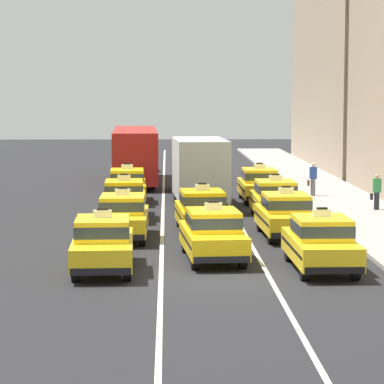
# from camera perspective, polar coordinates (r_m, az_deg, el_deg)

# --- Properties ---
(ground_plane) EXTENTS (160.00, 160.00, 0.00)m
(ground_plane) POSITION_cam_1_polar(r_m,az_deg,el_deg) (27.04, 1.47, -5.42)
(ground_plane) COLOR #232326
(lane_stripe_left_center) EXTENTS (0.14, 80.00, 0.01)m
(lane_stripe_left_center) POSITION_cam_1_polar(r_m,az_deg,el_deg) (46.76, -1.79, -0.48)
(lane_stripe_left_center) COLOR silver
(lane_stripe_left_center) RESTS_ON ground
(lane_stripe_center_right) EXTENTS (0.14, 80.00, 0.01)m
(lane_stripe_center_right) POSITION_cam_1_polar(r_m,az_deg,el_deg) (46.86, 2.13, -0.47)
(lane_stripe_center_right) COLOR silver
(lane_stripe_center_right) RESTS_ON ground
(sidewalk_curb) EXTENTS (4.00, 90.00, 0.15)m
(sidewalk_curb) POSITION_cam_1_polar(r_m,az_deg,el_deg) (42.67, 10.09, -1.12)
(sidewalk_curb) COLOR #9E9993
(sidewalk_curb) RESTS_ON ground
(taxi_left_nearest) EXTENTS (1.97, 4.62, 1.96)m
(taxi_left_nearest) POSITION_cam_1_polar(r_m,az_deg,el_deg) (28.19, -5.53, -3.15)
(taxi_left_nearest) COLOR black
(taxi_left_nearest) RESTS_ON ground
(taxi_left_second) EXTENTS (1.83, 4.56, 1.96)m
(taxi_left_second) POSITION_cam_1_polar(r_m,az_deg,el_deg) (34.21, -4.29, -1.48)
(taxi_left_second) COLOR black
(taxi_left_second) RESTS_ON ground
(taxi_left_third) EXTENTS (1.95, 4.61, 1.96)m
(taxi_left_third) POSITION_cam_1_polar(r_m,az_deg,el_deg) (39.86, -4.21, -0.39)
(taxi_left_third) COLOR black
(taxi_left_third) RESTS_ON ground
(taxi_left_fourth) EXTENTS (1.98, 4.62, 1.96)m
(taxi_left_fourth) POSITION_cam_1_polar(r_m,az_deg,el_deg) (45.62, -4.02, 0.44)
(taxi_left_fourth) COLOR black
(taxi_left_fourth) RESTS_ON ground
(bus_left_fifth) EXTENTS (2.87, 11.28, 3.22)m
(bus_left_fifth) POSITION_cam_1_polar(r_m,az_deg,el_deg) (55.32, -3.53, 2.43)
(bus_left_fifth) COLOR black
(bus_left_fifth) RESTS_ON ground
(taxi_left_sixth) EXTENTS (1.94, 4.61, 1.96)m
(taxi_left_sixth) POSITION_cam_1_polar(r_m,az_deg,el_deg) (63.80, -3.33, 2.09)
(taxi_left_sixth) COLOR black
(taxi_left_sixth) RESTS_ON ground
(taxi_center_nearest) EXTENTS (2.13, 4.67, 1.96)m
(taxi_center_nearest) POSITION_cam_1_polar(r_m,az_deg,el_deg) (29.90, 1.30, -2.58)
(taxi_center_nearest) COLOR black
(taxi_center_nearest) RESTS_ON ground
(taxi_center_second) EXTENTS (2.08, 4.66, 1.96)m
(taxi_center_second) POSITION_cam_1_polar(r_m,az_deg,el_deg) (35.76, 0.62, -1.13)
(taxi_center_second) COLOR black
(taxi_center_second) RESTS_ON ground
(box_truck_center_third) EXTENTS (2.58, 7.07, 3.27)m
(box_truck_center_third) POSITION_cam_1_polar(r_m,az_deg,el_deg) (43.69, 0.41, 1.39)
(box_truck_center_third) COLOR black
(box_truck_center_third) RESTS_ON ground
(sedan_center_fourth) EXTENTS (1.83, 4.33, 1.58)m
(sedan_center_fourth) POSITION_cam_1_polar(r_m,az_deg,el_deg) (50.42, -0.07, 0.97)
(sedan_center_fourth) COLOR black
(sedan_center_fourth) RESTS_ON ground
(taxi_right_nearest) EXTENTS (1.88, 4.58, 1.96)m
(taxi_right_nearest) POSITION_cam_1_polar(r_m,az_deg,el_deg) (28.49, 7.96, -3.08)
(taxi_right_nearest) COLOR black
(taxi_right_nearest) RESTS_ON ground
(taxi_right_second) EXTENTS (1.93, 4.61, 1.96)m
(taxi_right_second) POSITION_cam_1_polar(r_m,az_deg,el_deg) (34.75, 5.79, -1.38)
(taxi_right_second) COLOR black
(taxi_right_second) RESTS_ON ground
(taxi_right_third) EXTENTS (1.86, 4.57, 1.96)m
(taxi_right_third) POSITION_cam_1_polar(r_m,az_deg,el_deg) (39.85, 5.15, -0.40)
(taxi_right_third) COLOR black
(taxi_right_third) RESTS_ON ground
(taxi_right_fourth) EXTENTS (1.86, 4.58, 1.96)m
(taxi_right_fourth) POSITION_cam_1_polar(r_m,az_deg,el_deg) (45.94, 4.16, 0.48)
(taxi_right_fourth) COLOR black
(taxi_right_fourth) RESTS_ON ground
(pedestrian_near_crosswalk) EXTENTS (0.47, 0.24, 1.62)m
(pedestrian_near_crosswalk) POSITION_cam_1_polar(r_m,az_deg,el_deg) (42.44, 11.33, 0.01)
(pedestrian_near_crosswalk) COLOR #23232D
(pedestrian_near_crosswalk) RESTS_ON sidewalk_curb
(pedestrian_mid_block) EXTENTS (0.47, 0.24, 1.69)m
(pedestrian_mid_block) POSITION_cam_1_polar(r_m,az_deg,el_deg) (47.63, 7.48, 0.79)
(pedestrian_mid_block) COLOR slate
(pedestrian_mid_block) RESTS_ON sidewalk_curb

